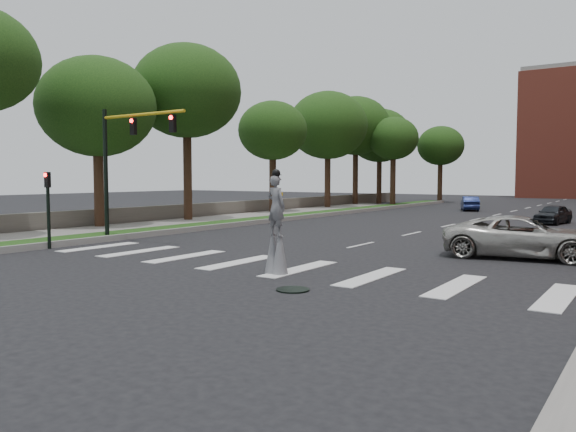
{
  "coord_description": "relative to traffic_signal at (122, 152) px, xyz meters",
  "views": [
    {
      "loc": [
        11.16,
        -14.3,
        3.02
      ],
      "look_at": [
        0.57,
        1.37,
        1.7
      ],
      "focal_mm": 35.0,
      "sensor_mm": 36.0,
      "label": 1
    }
  ],
  "objects": [
    {
      "name": "ground_plane",
      "position": [
        9.78,
        -3.0,
        -4.15
      ],
      "size": [
        160.0,
        160.0,
        0.0
      ],
      "primitive_type": "plane",
      "color": "black",
      "rests_on": "ground"
    },
    {
      "name": "grass_median",
      "position": [
        -1.72,
        17.0,
        -4.03
      ],
      "size": [
        2.0,
        60.0,
        0.25
      ],
      "primitive_type": "cube",
      "color": "#193D11",
      "rests_on": "ground"
    },
    {
      "name": "median_curb",
      "position": [
        -0.67,
        17.0,
        -4.01
      ],
      "size": [
        0.2,
        60.0,
        0.28
      ],
      "primitive_type": "cube",
      "color": "gray",
      "rests_on": "ground"
    },
    {
      "name": "sidewalk_left",
      "position": [
        -4.72,
        7.0,
        -4.06
      ],
      "size": [
        4.0,
        60.0,
        0.18
      ],
      "primitive_type": "cube",
      "color": "slate",
      "rests_on": "ground"
    },
    {
      "name": "stone_wall",
      "position": [
        -7.22,
        19.0,
        -3.6
      ],
      "size": [
        0.5,
        56.0,
        1.1
      ],
      "primitive_type": "cube",
      "color": "#59544C",
      "rests_on": "ground"
    },
    {
      "name": "manhole",
      "position": [
        12.78,
        -5.0,
        -4.13
      ],
      "size": [
        0.9,
        0.9,
        0.04
      ],
      "primitive_type": "cylinder",
      "color": "black",
      "rests_on": "ground"
    },
    {
      "name": "traffic_signal",
      "position": [
        0.0,
        0.0,
        0.0
      ],
      "size": [
        5.3,
        0.23,
        6.2
      ],
      "color": "black",
      "rests_on": "ground"
    },
    {
      "name": "secondary_signal",
      "position": [
        -0.52,
        -3.5,
        -2.2
      ],
      "size": [
        0.25,
        0.21,
        3.23
      ],
      "color": "black",
      "rests_on": "ground"
    },
    {
      "name": "stilt_performer",
      "position": [
        10.92,
        -3.13,
        -2.8
      ],
      "size": [
        0.83,
        0.58,
        3.26
      ],
      "rotation": [
        0.0,
        0.0,
        2.94
      ],
      "color": "#311E13",
      "rests_on": "ground"
    },
    {
      "name": "suv_crossing",
      "position": [
        16.56,
        4.8,
        -3.37
      ],
      "size": [
        5.97,
        3.42,
        1.57
      ],
      "primitive_type": "imported",
      "rotation": [
        0.0,
        0.0,
        1.72
      ],
      "color": "#ABA9A2",
      "rests_on": "ground"
    },
    {
      "name": "car_near",
      "position": [
        14.94,
        22.03,
        -3.52
      ],
      "size": [
        2.1,
        3.89,
        1.26
      ],
      "primitive_type": "imported",
      "rotation": [
        0.0,
        0.0,
        -0.17
      ],
      "color": "black",
      "rests_on": "ground"
    },
    {
      "name": "car_mid",
      "position": [
        6.36,
        33.39,
        -3.51
      ],
      "size": [
        2.66,
        4.11,
        1.28
      ],
      "primitive_type": "imported",
      "rotation": [
        0.0,
        0.0,
        3.51
      ],
      "color": "#151F4A",
      "rests_on": "ground"
    },
    {
      "name": "tree_1",
      "position": [
        -6.16,
        3.35,
        2.83
      ],
      "size": [
        6.68,
        6.68,
        9.85
      ],
      "color": "#311E13",
      "rests_on": "ground"
    },
    {
      "name": "tree_2",
      "position": [
        -5.52,
        9.93,
        4.48
      ],
      "size": [
        7.23,
        7.23,
        11.73
      ],
      "color": "#311E13",
      "rests_on": "ground"
    },
    {
      "name": "tree_3",
      "position": [
        -5.77,
        19.99,
        2.58
      ],
      "size": [
        5.63,
        5.63,
        9.17
      ],
      "color": "#311E13",
      "rests_on": "ground"
    },
    {
      "name": "tree_4",
      "position": [
        -5.66,
        28.74,
        3.67
      ],
      "size": [
        7.46,
        7.46,
        11.02
      ],
      "color": "#311E13",
      "rests_on": "ground"
    },
    {
      "name": "tree_5",
      "position": [
        -5.94,
        40.81,
        3.46
      ],
      "size": [
        7.01,
        7.01,
        10.62
      ],
      "color": "#311E13",
      "rests_on": "ground"
    },
    {
      "name": "tree_6",
      "position": [
        -2.23,
        36.06,
        2.7
      ],
      "size": [
        5.08,
        5.08,
        9.07
      ],
      "color": "#311E13",
      "rests_on": "ground"
    },
    {
      "name": "tree_7",
      "position": [
        -1.33,
        47.74,
        2.49
      ],
      "size": [
        5.43,
        5.43,
        8.99
      ],
      "color": "#311E13",
      "rests_on": "ground"
    },
    {
      "name": "tree_8",
      "position": [
        -6.35,
        35.77,
        4.18
      ],
      "size": [
        7.2,
        7.2,
        11.42
      ],
      "color": "#311E13",
      "rests_on": "ground"
    }
  ]
}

